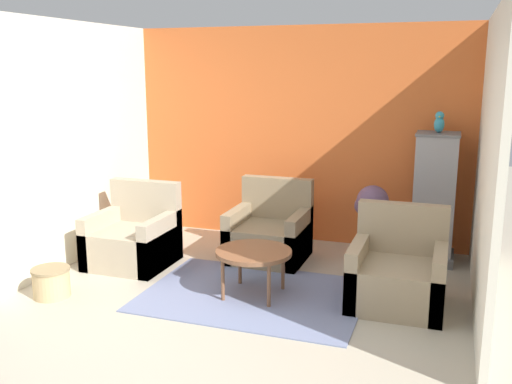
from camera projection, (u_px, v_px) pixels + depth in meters
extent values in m
plane|color=#B2A893|center=(191.00, 347.00, 4.53)|extent=(20.00, 20.00, 0.00)
cube|color=orange|center=(298.00, 135.00, 7.16)|extent=(4.37, 0.06, 2.67)
cube|color=silver|center=(74.00, 144.00, 6.38)|extent=(0.06, 3.13, 2.67)
cube|color=silver|center=(488.00, 165.00, 5.00)|extent=(0.06, 3.13, 2.67)
cube|color=slate|center=(254.00, 295.00, 5.55)|extent=(2.10, 1.55, 0.01)
cylinder|color=brown|center=(254.00, 252.00, 5.45)|extent=(0.74, 0.74, 0.04)
cylinder|color=brown|center=(223.00, 280.00, 5.37)|extent=(0.04, 0.04, 0.42)
cylinder|color=brown|center=(269.00, 286.00, 5.22)|extent=(0.04, 0.04, 0.42)
cylinder|color=brown|center=(240.00, 265.00, 5.79)|extent=(0.04, 0.04, 0.42)
cylinder|color=brown|center=(283.00, 270.00, 5.64)|extent=(0.04, 0.04, 0.42)
cube|color=tan|center=(132.00, 247.00, 6.37)|extent=(0.85, 0.82, 0.42)
cube|color=tan|center=(146.00, 201.00, 6.59)|extent=(0.85, 0.14, 0.49)
cube|color=tan|center=(104.00, 236.00, 6.47)|extent=(0.12, 0.82, 0.59)
cube|color=tan|center=(161.00, 243.00, 6.24)|extent=(0.12, 0.82, 0.59)
cube|color=#9E896B|center=(397.00, 284.00, 5.27)|extent=(0.85, 0.82, 0.42)
cube|color=#9E896B|center=(403.00, 228.00, 5.49)|extent=(0.85, 0.14, 0.49)
cube|color=#9E896B|center=(358.00, 271.00, 5.37)|extent=(0.12, 0.82, 0.59)
cube|color=#9E896B|center=(439.00, 280.00, 5.13)|extent=(0.12, 0.82, 0.59)
cube|color=#8E7A5B|center=(268.00, 242.00, 6.54)|extent=(0.85, 0.82, 0.42)
cube|color=#8E7A5B|center=(277.00, 198.00, 6.76)|extent=(0.85, 0.14, 0.49)
cube|color=#8E7A5B|center=(239.00, 232.00, 6.64)|extent=(0.12, 0.82, 0.59)
cube|color=#8E7A5B|center=(299.00, 238.00, 6.41)|extent=(0.12, 0.82, 0.59)
cube|color=slate|center=(430.00, 256.00, 6.53)|extent=(0.51, 0.51, 0.10)
cube|color=#939399|center=(434.00, 195.00, 6.37)|extent=(0.44, 0.44, 1.34)
cube|color=slate|center=(439.00, 134.00, 6.23)|extent=(0.47, 0.47, 0.03)
ellipsoid|color=teal|center=(439.00, 125.00, 6.21)|extent=(0.11, 0.14, 0.18)
sphere|color=teal|center=(440.00, 116.00, 6.17)|extent=(0.09, 0.09, 0.09)
cone|color=gold|center=(440.00, 117.00, 6.13)|extent=(0.04, 0.04, 0.04)
cone|color=teal|center=(439.00, 126.00, 6.27)|extent=(0.06, 0.11, 0.15)
cylinder|color=beige|center=(371.00, 248.00, 6.59)|extent=(0.28, 0.28, 0.26)
cylinder|color=brown|center=(372.00, 225.00, 6.53)|extent=(0.03, 0.03, 0.29)
sphere|color=#664C6B|center=(373.00, 201.00, 6.47)|extent=(0.37, 0.37, 0.37)
sphere|color=#664C6B|center=(364.00, 205.00, 6.55)|extent=(0.22, 0.22, 0.22)
sphere|color=#664C6B|center=(380.00, 207.00, 6.43)|extent=(0.20, 0.20, 0.20)
cylinder|color=tan|center=(51.00, 282.00, 5.49)|extent=(0.35, 0.35, 0.29)
cylinder|color=#957E57|center=(50.00, 269.00, 5.47)|extent=(0.37, 0.37, 0.02)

